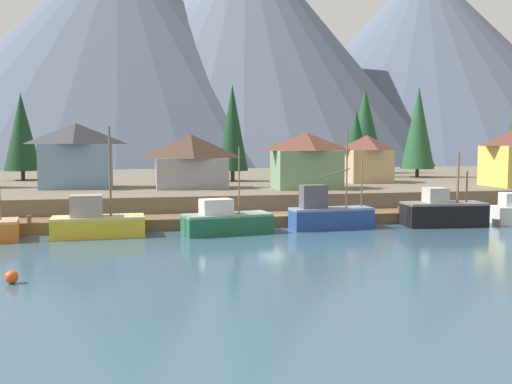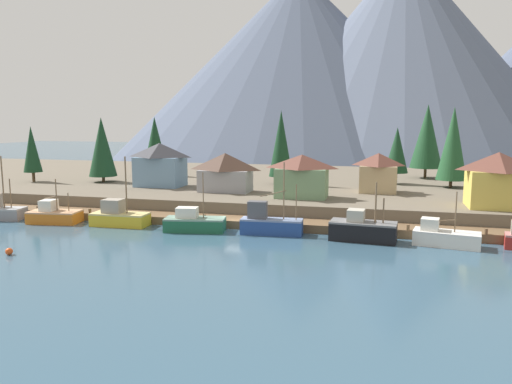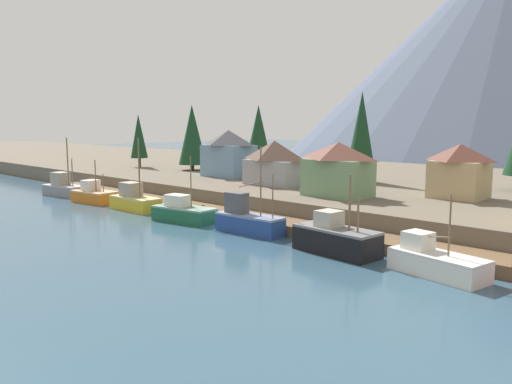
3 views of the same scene
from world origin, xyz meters
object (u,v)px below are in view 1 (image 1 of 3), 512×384
Objects in this scene: fishing_boat_yellow at (96,222)px; conifer_centre at (22,132)px; house_grey at (191,161)px; conifer_far_right at (356,137)px; channel_buoy at (12,277)px; fishing_boat_green at (226,221)px; conifer_mid_left at (232,128)px; house_tan at (367,158)px; house_blue at (76,155)px; conifer_back_left at (365,125)px; conifer_near_right at (418,128)px; house_green at (306,160)px; fishing_boat_black at (443,212)px; fishing_boat_blue at (329,214)px.

conifer_centre is at bearing 106.59° from fishing_boat_yellow.
fishing_boat_yellow is 1.10× the size of house_grey.
conifer_far_right reaches higher than channel_buoy.
conifer_mid_left is (5.11, 26.44, 8.27)m from fishing_boat_green.
conifer_mid_left is (-15.84, 5.60, 3.82)m from house_tan.
house_blue reaches higher than fishing_boat_yellow.
conifer_mid_left is at bearing -164.73° from conifer_far_right.
channel_buoy is (-42.98, -55.96, -9.86)m from conifer_back_left.
conifer_near_right reaches higher than house_tan.
house_tan reaches higher than house_grey.
house_green is (24.05, -5.97, -0.53)m from house_blue.
conifer_mid_left is (6.31, 10.57, 3.83)m from house_grey.
fishing_boat_black is at bearing -36.88° from house_grey.
conifer_back_left is at bearing 103.12° from conifer_near_right.
fishing_boat_yellow is 0.77× the size of conifer_centre.
channel_buoy is (-33.29, -14.56, -0.88)m from fishing_boat_black.
conifer_near_right is at bearing 47.47° from fishing_boat_blue.
fishing_boat_black is 32.69m from conifer_near_right.
conifer_far_right is (12.99, 18.56, 2.62)m from house_green.
conifer_mid_left is at bearing 59.18° from house_grey.
fishing_boat_blue is at bearing -116.29° from conifer_back_left.
conifer_centre reaches higher than house_tan.
conifer_mid_left reaches higher than house_green.
conifer_mid_left is 27.53m from conifer_centre.
conifer_far_right reaches higher than house_grey.
conifer_centre is at bearing 99.07° from channel_buoy.
house_blue is at bearing 155.07° from fishing_boat_black.
conifer_centre is at bearing 162.83° from house_tan.
conifer_far_right is (14.72, 30.84, 6.93)m from fishing_boat_blue.
fishing_boat_yellow reaches higher than house_tan.
fishing_boat_green is at bearing -179.14° from fishing_boat_blue.
house_blue is 11.09× the size of channel_buoy.
conifer_near_right is at bearing 12.82° from house_blue.
fishing_boat_blue reaches higher than channel_buoy.
conifer_back_left is at bearing 8.68° from conifer_centre.
house_tan is (34.21, 1.89, -0.60)m from house_blue.
conifer_back_left reaches higher than fishing_boat_yellow.
fishing_boat_yellow reaches higher than fishing_boat_black.
conifer_centre is (-50.67, -7.74, -1.42)m from conifer_back_left.
house_grey is at bearing -139.77° from conifer_back_left.
channel_buoy is (-24.48, -27.28, -5.19)m from house_green.
fishing_boat_green is 51.75m from conifer_back_left.
conifer_centre reaches higher than fishing_boat_blue.
conifer_near_right is at bearing 32.86° from fishing_boat_green.
house_grey is at bearing -14.35° from house_blue.
house_grey is 0.62× the size of conifer_near_right.
house_green reaches higher than fishing_boat_black.
conifer_centre reaches higher than channel_buoy.
fishing_boat_blue is 23.76m from house_tan.
fishing_boat_green is 0.66× the size of conifer_centre.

